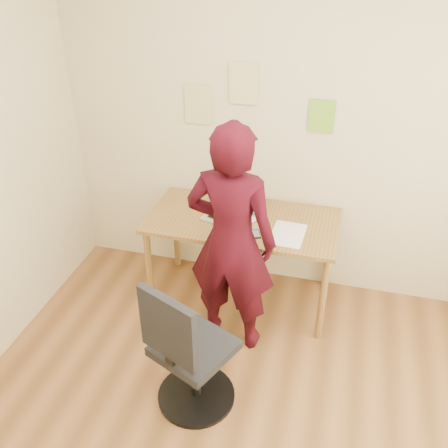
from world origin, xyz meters
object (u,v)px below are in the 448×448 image
(laptop, at_px, (233,210))
(person, at_px, (231,242))
(desk, at_px, (243,229))
(phone, at_px, (256,234))
(office_chair, at_px, (188,357))

(laptop, bearing_deg, person, -59.19)
(desk, relative_size, person, 0.84)
(phone, height_order, person, person)
(laptop, distance_m, person, 0.48)
(laptop, xyz_separation_m, phone, (0.22, -0.20, -0.05))
(laptop, distance_m, office_chair, 1.18)
(desk, height_order, phone, phone)
(desk, distance_m, office_chair, 1.13)
(office_chair, bearing_deg, person, 105.22)
(phone, bearing_deg, office_chair, -123.01)
(desk, bearing_deg, office_chair, -94.08)
(phone, height_order, office_chair, office_chair)
(phone, bearing_deg, person, -133.05)
(office_chair, height_order, person, person)
(laptop, bearing_deg, phone, -24.75)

